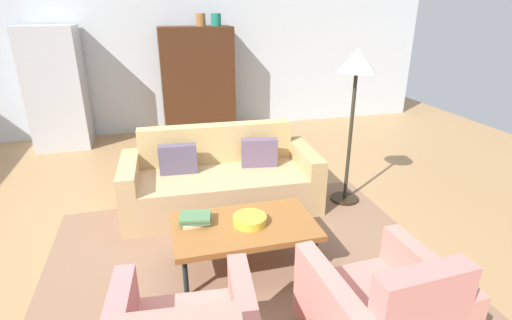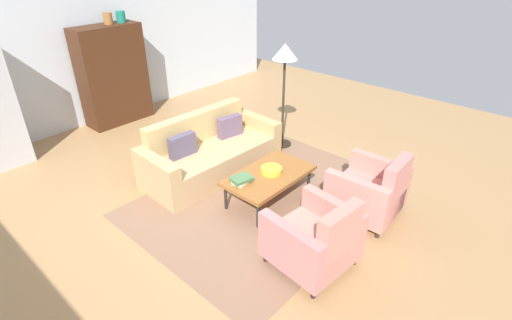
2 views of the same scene
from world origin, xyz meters
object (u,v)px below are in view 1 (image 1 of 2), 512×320
Objects in this scene: vase_tall at (201,20)px; floor_lamp at (356,76)px; cabinet at (198,82)px; vase_round at (216,20)px; book_stack at (195,219)px; refrigerator at (57,88)px; armchair_right at (384,317)px; coffee_table at (244,228)px; fruit_bowl at (250,220)px; couch at (221,180)px.

vase_tall is 0.12× the size of floor_lamp.
vase_round reaches higher than cabinet.
refrigerator is (-1.67, 3.70, 0.47)m from book_stack.
book_stack is at bearing 124.76° from armchair_right.
refrigerator is (-2.28, -0.10, -0.97)m from vase_tall.
coffee_table is 4.24× the size of fruit_bowl.
fruit_bowl is 0.16× the size of cabinet.
coffee_table is at bearing 180.00° from fruit_bowl.
refrigerator reaches higher than floor_lamp.
refrigerator reaches higher than book_stack.
vase_round is at bearing 83.90° from fruit_bowl.
vase_round is 0.11× the size of floor_lamp.
cabinet is 3.33m from floor_lamp.
couch is 1.20m from fruit_bowl.
armchair_right is 1.63m from book_stack.
floor_lamp reaches higher than coffee_table.
vase_round is (0.25, 0.00, -0.00)m from vase_tall.
refrigerator is (-2.12, 3.82, 0.48)m from fruit_bowl.
book_stack is 4.15m from vase_round.
armchair_right is (0.60, -1.17, -0.03)m from coffee_table.
armchair_right is 0.49× the size of cabinet.
vase_round is (0.46, 2.73, 1.61)m from couch.
floor_lamp is at bearing -68.39° from vase_tall.
vase_tall is at bearing -2.71° from cabinet.
armchair_right reaches higher than book_stack.
cabinet is at bearing 179.23° from vase_round.
fruit_bowl is 4.39m from refrigerator.
coffee_table is 0.08m from fruit_bowl.
couch is 2.42× the size of armchair_right.
vase_round reaches higher than refrigerator.
coffee_table is 4.23m from vase_round.
couch is 1.24× the size of floor_lamp.
couch is 3.20m from vase_round.
floor_lamp is (0.81, 2.07, 1.10)m from armchair_right.
fruit_bowl is 3.95m from cabinet.
armchair_right is 3.07× the size of book_stack.
coffee_table is at bearing -16.56° from book_stack.
floor_lamp is (0.94, -3.02, -0.45)m from vase_round.
armchair_right is 5.32m from vase_round.
fruit_bowl is at bearing -91.01° from cabinet.
fruit_bowl is 0.16× the size of floor_lamp.
couch is 1.15m from book_stack.
floor_lamp is at bearing 170.55° from couch.
fruit_bowl is (0.05, 0.00, 0.07)m from coffee_table.
armchair_right is 0.51× the size of floor_lamp.
coffee_table is at bearing -147.48° from floor_lamp.
refrigerator is at bearing 118.47° from coffee_table.
fruit_bowl is at bearing -61.00° from refrigerator.
cabinet reaches higher than floor_lamp.
vase_round is at bearing -0.77° from cabinet.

